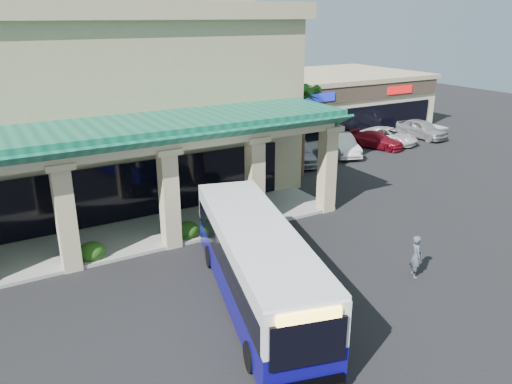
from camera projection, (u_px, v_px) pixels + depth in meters
ground at (287, 277)px, 20.60m from camera, size 110.00×110.00×0.00m
main_building at (12, 101)px, 27.94m from camera, size 30.80×14.80×11.35m
arcade at (45, 197)px, 21.39m from camera, size 30.00×6.20×5.70m
strip_mall at (306, 101)px, 47.84m from camera, size 22.50×12.50×4.90m
palm_0 at (303, 127)px, 32.47m from camera, size 2.40×2.40×6.60m
palm_1 at (290, 124)px, 35.52m from camera, size 2.40×2.40×5.80m
broadleaf_tree at (233, 121)px, 38.81m from camera, size 2.60×2.60×4.81m
transit_bus at (256, 265)px, 18.30m from camera, size 5.34×11.37×3.09m
pedestrian at (416, 256)px, 20.38m from camera, size 0.69×0.79×1.82m
car_silver at (299, 152)px, 36.19m from camera, size 3.79×5.28×1.67m
car_white at (341, 145)px, 38.32m from camera, size 3.24×5.15×1.60m
car_red at (376, 140)px, 40.37m from camera, size 3.37×4.80×1.29m
car_gray at (389, 136)px, 41.67m from camera, size 3.49×5.26×1.34m
car_extra at (422, 129)px, 43.57m from camera, size 2.11×4.82×1.62m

